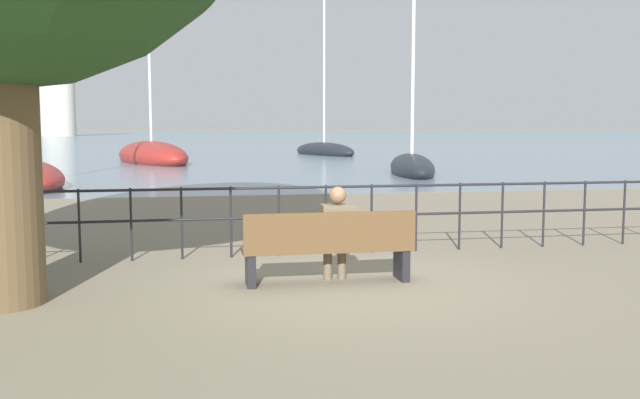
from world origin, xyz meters
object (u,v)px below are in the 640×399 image
(sailboat_5, at_px, (152,156))
(harbor_lighthouse, at_px, (57,78))
(seated_person_left, at_px, (337,229))
(sailboat_4, at_px, (4,149))
(sailboat_0, at_px, (324,150))
(sailboat_2, at_px, (412,167))
(sailboat_3, at_px, (18,176))
(park_bench, at_px, (329,248))

(sailboat_5, relative_size, harbor_lighthouse, 0.43)
(seated_person_left, bearing_deg, sailboat_4, 107.78)
(sailboat_0, relative_size, sailboat_5, 1.40)
(seated_person_left, height_order, sailboat_2, sailboat_2)
(sailboat_2, height_order, sailboat_4, sailboat_4)
(seated_person_left, distance_m, sailboat_3, 17.67)
(sailboat_2, distance_m, harbor_lighthouse, 106.84)
(seated_person_left, xyz_separation_m, sailboat_2, (7.07, 18.73, -0.39))
(seated_person_left, height_order, sailboat_5, sailboat_5)
(seated_person_left, bearing_deg, park_bench, -146.51)
(park_bench, distance_m, sailboat_3, 17.69)
(sailboat_3, bearing_deg, harbor_lighthouse, 79.69)
(seated_person_left, height_order, sailboat_3, sailboat_3)
(park_bench, height_order, sailboat_2, sailboat_2)
(sailboat_2, relative_size, sailboat_5, 0.87)
(sailboat_4, relative_size, sailboat_5, 0.99)
(sailboat_5, bearing_deg, seated_person_left, -101.96)
(sailboat_3, bearing_deg, sailboat_5, 55.23)
(seated_person_left, bearing_deg, sailboat_3, 114.11)
(sailboat_2, bearing_deg, harbor_lighthouse, 118.37)
(sailboat_4, xyz_separation_m, harbor_lighthouse, (-8.82, 76.25, 9.57))
(harbor_lighthouse, bearing_deg, sailboat_4, -83.40)
(park_bench, bearing_deg, sailboat_5, 96.64)
(harbor_lighthouse, bearing_deg, seated_person_left, -79.17)
(park_bench, bearing_deg, harbor_lighthouse, 100.76)
(seated_person_left, distance_m, sailboat_4, 46.76)
(park_bench, xyz_separation_m, sailboat_3, (-7.09, 16.21, -0.16))
(sailboat_4, height_order, harbor_lighthouse, harbor_lighthouse)
(seated_person_left, bearing_deg, sailboat_0, 79.18)
(harbor_lighthouse, bearing_deg, sailboat_0, -70.21)
(sailboat_0, relative_size, sailboat_3, 1.16)
(seated_person_left, bearing_deg, sailboat_2, 69.32)
(sailboat_0, distance_m, sailboat_4, 22.65)
(sailboat_3, bearing_deg, sailboat_0, 36.63)
(sailboat_4, height_order, sailboat_5, sailboat_5)
(seated_person_left, bearing_deg, harbor_lighthouse, 100.83)
(park_bench, xyz_separation_m, sailboat_2, (7.19, 18.82, -0.18))
(sailboat_0, xyz_separation_m, sailboat_3, (-14.28, -20.82, -0.04))
(sailboat_0, bearing_deg, sailboat_4, 142.18)
(sailboat_5, height_order, harbor_lighthouse, harbor_lighthouse)
(sailboat_0, height_order, harbor_lighthouse, harbor_lighthouse)
(park_bench, xyz_separation_m, harbor_lighthouse, (-22.98, 120.86, 9.41))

